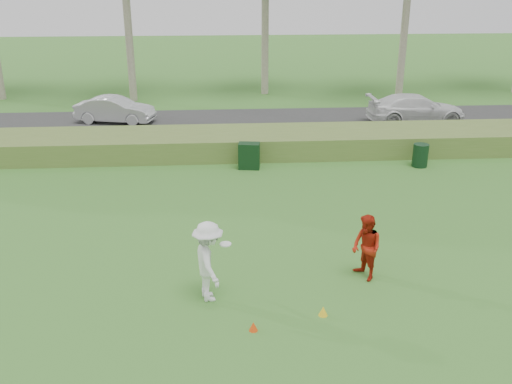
{
  "coord_description": "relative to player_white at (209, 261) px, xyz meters",
  "views": [
    {
      "loc": [
        -1.07,
        -11.23,
        7.22
      ],
      "look_at": [
        0.0,
        4.0,
        1.3
      ],
      "focal_mm": 40.0,
      "sensor_mm": 36.0,
      "label": 1
    }
  ],
  "objects": [
    {
      "name": "reed_strip",
      "position": [
        1.35,
        11.51,
        -0.52
      ],
      "size": [
        80.0,
        3.0,
        0.9
      ],
      "primitive_type": "cube",
      "color": "#52712D",
      "rests_on": "ground"
    },
    {
      "name": "utility_cabinet",
      "position": [
        1.5,
        9.45,
        -0.46
      ],
      "size": [
        0.88,
        0.62,
        1.02
      ],
      "primitive_type": "cube",
      "rotation": [
        0.0,
        0.0,
        -0.13
      ],
      "color": "black",
      "rests_on": "ground"
    },
    {
      "name": "ground",
      "position": [
        1.35,
        -0.49,
        -0.97
      ],
      "size": [
        120.0,
        120.0,
        0.0
      ],
      "primitive_type": "plane",
      "color": "#317025",
      "rests_on": "ground"
    },
    {
      "name": "trash_bin",
      "position": [
        8.25,
        9.22,
        -0.52
      ],
      "size": [
        0.77,
        0.77,
        0.91
      ],
      "primitive_type": "cylinder",
      "rotation": [
        0.0,
        0.0,
        0.35
      ],
      "color": "black",
      "rests_on": "ground"
    },
    {
      "name": "car_mid",
      "position": [
        -4.84,
        16.98,
        -0.26
      ],
      "size": [
        4.15,
        2.24,
        1.3
      ],
      "primitive_type": "imported",
      "rotation": [
        0.0,
        0.0,
        1.34
      ],
      "color": "silver",
      "rests_on": "park_road"
    },
    {
      "name": "player_red",
      "position": [
        3.89,
        0.69,
        -0.13
      ],
      "size": [
        0.9,
        1.0,
        1.69
      ],
      "primitive_type": "imported",
      "rotation": [
        0.0,
        0.0,
        -1.19
      ],
      "color": "#AC1F0E",
      "rests_on": "ground"
    },
    {
      "name": "player_white",
      "position": [
        0.0,
        0.0,
        0.0
      ],
      "size": [
        1.04,
        1.39,
        1.95
      ],
      "rotation": [
        0.0,
        0.0,
        1.81
      ],
      "color": "white",
      "rests_on": "ground"
    },
    {
      "name": "cone_yellow",
      "position": [
        2.54,
        -0.91,
        -0.86
      ],
      "size": [
        0.21,
        0.21,
        0.23
      ],
      "primitive_type": "cone",
      "color": "yellow",
      "rests_on": "ground"
    },
    {
      "name": "park_road",
      "position": [
        1.35,
        16.51,
        -0.94
      ],
      "size": [
        80.0,
        6.0,
        0.06
      ],
      "primitive_type": "cube",
      "color": "#2D2D2D",
      "rests_on": "ground"
    },
    {
      "name": "car_right",
      "position": [
        10.29,
        15.87,
        -0.21
      ],
      "size": [
        4.88,
        1.99,
        1.42
      ],
      "primitive_type": "imported",
      "rotation": [
        0.0,
        0.0,
        1.57
      ],
      "color": "silver",
      "rests_on": "park_road"
    },
    {
      "name": "cone_orange",
      "position": [
        0.94,
        -1.38,
        -0.87
      ],
      "size": [
        0.19,
        0.19,
        0.21
      ],
      "primitive_type": "cone",
      "color": "#EA410C",
      "rests_on": "ground"
    }
  ]
}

